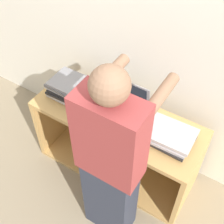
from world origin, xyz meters
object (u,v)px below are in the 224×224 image
Objects in this scene: laptop_stack_right at (166,135)px; person at (111,165)px; laptop_open at (121,108)px; laptop_stack_left at (74,90)px.

laptop_stack_right is 0.47m from person.
person is (0.22, -0.49, 0.05)m from laptop_open.
laptop_open is at bearing 172.92° from laptop_stack_right.
laptop_open is 0.54m from person.
person reaches higher than laptop_stack_right.
laptop_stack_left is 0.76m from person.
laptop_stack_left is 0.80m from laptop_stack_right.
laptop_stack_left is 0.25× the size of person.
laptop_stack_left reaches higher than laptop_stack_right.
laptop_open is 0.94× the size of laptop_stack_left.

